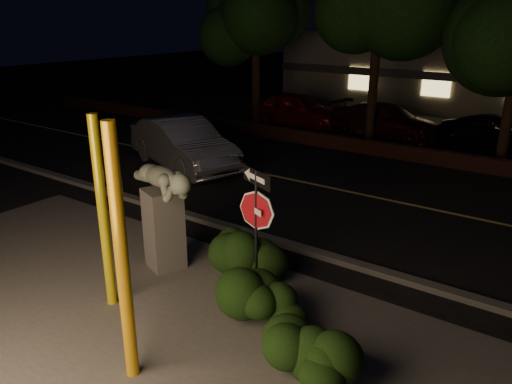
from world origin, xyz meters
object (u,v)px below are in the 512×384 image
(sculpture, at_px, (163,204))
(yellow_pole_right, at_px, (122,259))
(signpost, at_px, (256,211))
(silver_sedan, at_px, (183,143))
(parked_car_darkred, at_px, (386,121))
(yellow_pole_left, at_px, (103,215))
(parked_car_dark, at_px, (501,133))
(parked_car_red, at_px, (297,110))

(sculpture, bearing_deg, yellow_pole_right, -32.51)
(signpost, bearing_deg, silver_sedan, 164.68)
(silver_sedan, distance_m, parked_car_darkred, 8.99)
(signpost, bearing_deg, sculpture, -157.23)
(parked_car_darkred, bearing_deg, yellow_pole_left, -171.40)
(signpost, distance_m, silver_sedan, 8.77)
(yellow_pole_left, bearing_deg, silver_sedan, 124.69)
(yellow_pole_right, height_order, signpost, yellow_pole_right)
(signpost, bearing_deg, parked_car_darkred, 125.63)
(yellow_pole_left, distance_m, parked_car_dark, 16.06)
(yellow_pole_left, relative_size, sculpture, 1.53)
(yellow_pole_left, bearing_deg, sculpture, 96.40)
(yellow_pole_right, xyz_separation_m, parked_car_darkred, (-2.70, 16.11, -1.14))
(sculpture, xyz_separation_m, parked_car_darkred, (-0.81, 13.54, -0.68))
(parked_car_red, xyz_separation_m, parked_car_darkred, (4.06, 0.39, -0.10))
(sculpture, distance_m, parked_car_red, 14.03)
(yellow_pole_right, height_order, parked_car_dark, yellow_pole_right)
(signpost, distance_m, parked_car_red, 14.98)
(sculpture, bearing_deg, parked_car_dark, 97.21)
(yellow_pole_left, distance_m, parked_car_darkred, 15.13)
(parked_car_darkred, bearing_deg, parked_car_dark, -77.00)
(parked_car_darkred, height_order, parked_car_dark, parked_car_darkred)
(parked_car_red, distance_m, parked_car_darkred, 4.08)
(parked_car_dark, bearing_deg, signpost, -163.67)
(signpost, bearing_deg, parked_car_red, 141.36)
(yellow_pole_left, height_order, silver_sedan, yellow_pole_left)
(yellow_pole_right, relative_size, parked_car_darkred, 0.77)
(parked_car_red, bearing_deg, yellow_pole_left, -161.07)
(yellow_pole_left, relative_size, yellow_pole_right, 0.93)
(signpost, distance_m, parked_car_dark, 14.27)
(yellow_pole_left, xyz_separation_m, sculpture, (-0.17, 1.52, -0.33))
(parked_car_red, bearing_deg, parked_car_dark, -83.17)
(silver_sedan, relative_size, parked_car_darkred, 1.05)
(sculpture, distance_m, parked_car_dark, 14.60)
(yellow_pole_left, distance_m, silver_sedan, 8.46)
(yellow_pole_left, xyz_separation_m, signpost, (2.05, 1.51, 0.05))
(signpost, height_order, parked_car_red, signpost)
(yellow_pole_left, relative_size, parked_car_dark, 0.77)
(silver_sedan, bearing_deg, signpost, -108.80)
(yellow_pole_left, distance_m, parked_car_red, 15.53)
(signpost, xyz_separation_m, sculpture, (-2.22, 0.01, -0.38))
(parked_car_dark, bearing_deg, parked_car_red, 118.36)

